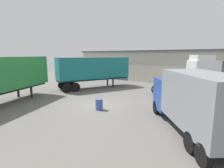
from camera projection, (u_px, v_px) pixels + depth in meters
name	position (u px, v px, depth m)	size (l,w,h in m)	color
ground_plane	(96.00, 105.00, 15.27)	(60.00, 60.00, 0.00)	slate
warehouse_building	(171.00, 66.00, 29.68)	(33.00, 10.29, 5.05)	#B7B2A3
tractor_unit_white	(198.00, 77.00, 18.13)	(6.47, 5.59, 4.33)	silver
container_trailer_green	(1.00, 75.00, 15.03)	(5.89, 9.61, 4.17)	#28843D
box_truck_blue	(195.00, 100.00, 9.48)	(6.55, 7.21, 3.44)	#2347A3
container_trailer_red	(93.00, 69.00, 22.68)	(5.97, 9.55, 4.01)	#197075
oil_drum	(99.00, 104.00, 13.84)	(0.58, 0.58, 0.88)	#33519E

